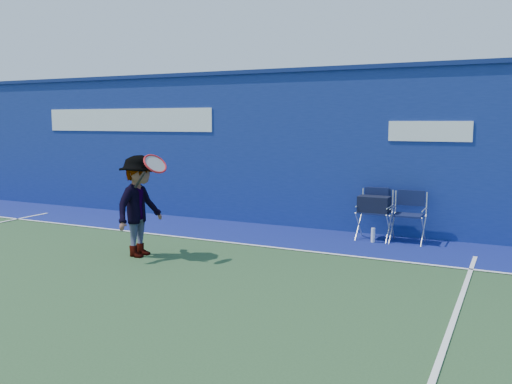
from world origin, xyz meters
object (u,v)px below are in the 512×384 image
at_px(directors_chair_right, 408,227).
at_px(tennis_player, 140,206).
at_px(water_bottle, 373,235).
at_px(directors_chair_left, 374,218).

relative_size(directors_chair_right, tennis_player, 0.55).
relative_size(directors_chair_right, water_bottle, 3.43).
distance_m(directors_chair_left, directors_chair_right, 0.59).
height_order(directors_chair_right, tennis_player, tennis_player).
bearing_deg(water_bottle, directors_chair_left, 101.24).
distance_m(water_bottle, tennis_player, 3.96).
distance_m(directors_chair_right, tennis_player, 4.51).
xyz_separation_m(directors_chair_right, water_bottle, (-0.53, -0.26, -0.15)).
height_order(water_bottle, tennis_player, tennis_player).
bearing_deg(water_bottle, tennis_player, -140.33).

